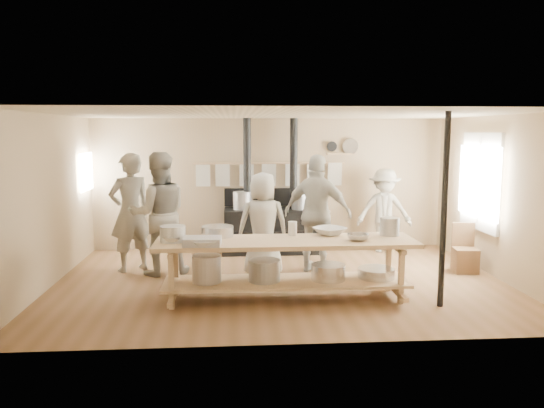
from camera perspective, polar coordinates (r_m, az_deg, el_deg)
The scene contains 24 objects.
ground at distance 8.43m, azimuth 0.88°, elevation -8.32°, with size 7.00×7.00×0.00m, color brown.
room_shell at distance 8.13m, azimuth 0.90°, elevation 2.74°, with size 7.00×7.00×7.00m.
window_right at distance 9.66m, azimuth 21.54°, elevation 2.26°, with size 0.09×1.50×1.65m.
left_opening at distance 10.46m, azimuth -19.34°, elevation 3.29°, with size 0.00×0.90×0.90m.
stove at distance 10.37m, azimuth -0.18°, elevation -2.32°, with size 1.90×0.75×2.60m.
towel_rail at distance 10.52m, azimuth -0.26°, elevation 3.52°, with size 3.00×0.04×0.47m.
back_wall_shelf at distance 10.73m, azimuth 7.60°, elevation 5.92°, with size 0.63×0.14×0.32m.
prep_table at distance 7.43m, azimuth 1.43°, elevation -6.37°, with size 3.60×0.90×0.85m.
support_post at distance 7.34m, azimuth 18.02°, elevation -0.72°, with size 0.08×0.08×2.60m, color black.
cook_far_left at distance 9.18m, azimuth -15.00°, elevation -0.88°, with size 0.73×0.48×1.99m, color #9D9A8B.
cook_left at distance 8.85m, azimuth -12.07°, elevation -1.03°, with size 0.98×0.76×2.02m, color #9D9A8B.
cook_center at distance 8.56m, azimuth -0.99°, elevation -2.22°, with size 0.83×0.54×1.70m, color #9D9A8B.
cook_right at distance 8.84m, azimuth 4.92°, elevation -1.04°, with size 1.16×0.48×1.97m, color #9D9A8B.
cook_by_window at distance 10.55m, azimuth 11.98°, elevation -0.69°, with size 1.06×0.61×1.63m, color #9D9A8B.
chair at distance 9.51m, azimuth 20.03°, elevation -5.45°, with size 0.42×0.42×0.81m.
bowl_white_a at distance 7.00m, azimuth -7.24°, elevation -4.19°, with size 0.34×0.34×0.08m, color silver.
bowl_steel_a at distance 7.30m, azimuth -10.67°, elevation -3.76°, with size 0.27×0.27×0.08m, color silver.
bowl_white_b at distance 7.76m, azimuth 6.22°, elevation -2.90°, with size 0.44×0.44×0.11m, color silver.
bowl_steel_b at distance 7.39m, azimuth 9.25°, elevation -3.54°, with size 0.30×0.30×0.09m, color silver.
roasting_pan at distance 7.05m, azimuth -7.51°, elevation -4.00°, with size 0.49×0.33×0.11m, color #B2B2B7.
mixing_bowl_large at distance 7.63m, azimuth -5.89°, elevation -2.93°, with size 0.46×0.46×0.15m, color silver.
bucket_galv at distance 7.85m, azimuth 12.53°, elevation -2.37°, with size 0.28×0.28×0.26m, color gray.
deep_bowl_enamel at distance 7.34m, azimuth -10.63°, elevation -3.16°, with size 0.35×0.35×0.22m, color silver.
pitcher at distance 7.67m, azimuth 2.22°, elevation -2.64°, with size 0.13×0.13×0.20m, color silver.
Camera 1 is at (-0.72, -8.07, 2.33)m, focal length 35.00 mm.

